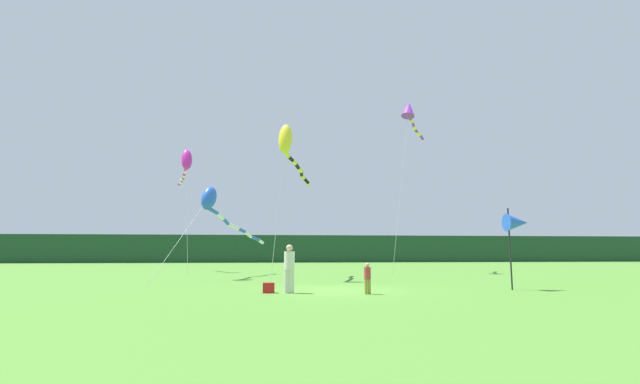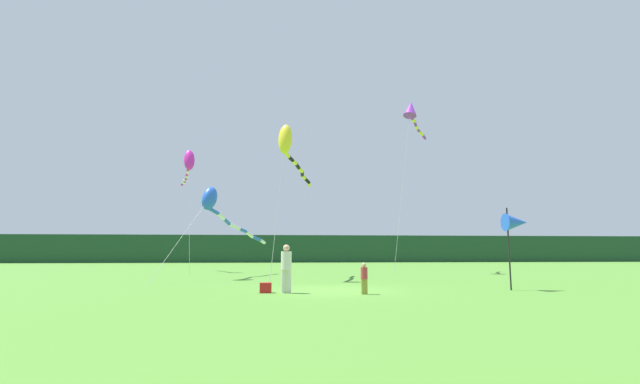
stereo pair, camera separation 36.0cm
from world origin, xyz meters
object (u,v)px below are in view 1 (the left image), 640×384
at_px(cooler_box, 269,288).
at_px(kite_magenta, 186,163).
at_px(person_adult, 289,266).
at_px(kite_yellow, 289,147).
at_px(kite_purple, 409,112).
at_px(banner_flag_pole, 517,223).
at_px(person_child, 367,277).
at_px(kite_blue, 217,206).

distance_m(cooler_box, kite_magenta, 20.08).
bearing_deg(person_adult, kite_yellow, 88.24).
distance_m(kite_magenta, kite_purple, 17.01).
relative_size(banner_flag_pole, kite_purple, 0.25).
bearing_deg(kite_purple, kite_magenta, 169.53).
distance_m(person_adult, cooler_box, 1.08).
height_order(person_adult, person_child, person_adult).
distance_m(kite_blue, kite_yellow, 5.32).
relative_size(person_child, banner_flag_pole, 0.34).
xyz_separation_m(banner_flag_pole, kite_yellow, (-8.74, 6.92, 4.49)).
relative_size(kite_magenta, kite_purple, 0.73).
distance_m(person_adult, kite_blue, 10.32).
distance_m(banner_flag_pole, kite_yellow, 12.02).
height_order(person_child, kite_purple, kite_purple).
bearing_deg(person_child, kite_purple, 66.45).
bearing_deg(kite_yellow, person_child, -72.76).
height_order(person_child, banner_flag_pole, banner_flag_pole).
height_order(person_adult, kite_yellow, kite_yellow).
bearing_deg(kite_purple, person_adult, -122.74).
height_order(banner_flag_pole, kite_purple, kite_purple).
height_order(cooler_box, kite_yellow, kite_yellow).
relative_size(cooler_box, kite_yellow, 0.05).
relative_size(kite_magenta, kite_blue, 0.92).
distance_m(cooler_box, kite_yellow, 9.96).
height_order(person_child, kite_yellow, kite_yellow).
bearing_deg(kite_magenta, person_child, -61.86).
relative_size(person_adult, kite_magenta, 0.19).
xyz_separation_m(person_adult, kite_blue, (-3.71, 9.14, 3.04)).
bearing_deg(kite_purple, cooler_box, -125.05).
xyz_separation_m(kite_magenta, kite_purple, (16.36, -3.02, 3.56)).
relative_size(person_adult, cooler_box, 4.11).
height_order(cooler_box, kite_blue, kite_blue).
relative_size(person_child, kite_blue, 0.11).
xyz_separation_m(kite_purple, kite_yellow, (-9.10, -7.20, -4.57)).
bearing_deg(kite_magenta, banner_flag_pole, -46.96).
xyz_separation_m(kite_blue, kite_purple, (13.04, 5.36, 7.64)).
bearing_deg(person_child, kite_blue, 123.15).
distance_m(kite_purple, kite_yellow, 12.47).
bearing_deg(banner_flag_pole, kite_purple, 88.56).
xyz_separation_m(person_child, kite_yellow, (-2.48, 7.99, 6.46)).
relative_size(kite_purple, kite_yellow, 1.52).
xyz_separation_m(person_child, cooler_box, (-3.43, 0.86, -0.42)).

